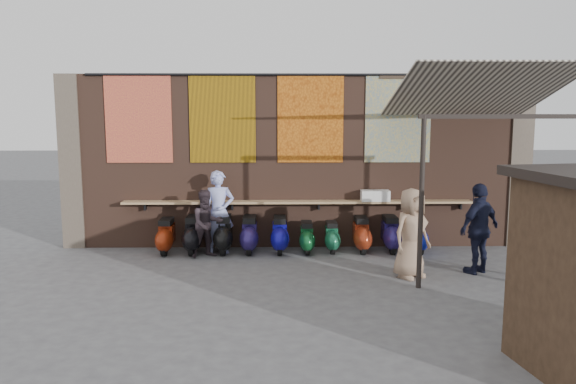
% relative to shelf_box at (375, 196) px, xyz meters
% --- Properties ---
extents(ground, '(70.00, 70.00, 0.00)m').
position_rel_shelf_box_xyz_m(ground, '(-1.79, -2.30, -1.25)').
color(ground, '#474749').
rests_on(ground, ground).
extents(brick_wall, '(10.00, 0.40, 4.00)m').
position_rel_shelf_box_xyz_m(brick_wall, '(-1.79, 0.40, 0.75)').
color(brick_wall, brown).
rests_on(brick_wall, ground).
extents(pier_left, '(0.50, 0.50, 4.00)m').
position_rel_shelf_box_xyz_m(pier_left, '(-6.99, 0.40, 0.75)').
color(pier_left, '#4C4238').
rests_on(pier_left, ground).
extents(pier_right, '(0.50, 0.50, 4.00)m').
position_rel_shelf_box_xyz_m(pier_right, '(3.41, 0.40, 0.75)').
color(pier_right, '#4C4238').
rests_on(pier_right, ground).
extents(eating_counter, '(8.00, 0.32, 0.05)m').
position_rel_shelf_box_xyz_m(eating_counter, '(-1.79, 0.03, -0.15)').
color(eating_counter, '#9E7A51').
rests_on(eating_counter, brick_wall).
extents(shelf_box, '(0.65, 0.28, 0.25)m').
position_rel_shelf_box_xyz_m(shelf_box, '(0.00, 0.00, 0.00)').
color(shelf_box, white).
rests_on(shelf_box, eating_counter).
extents(tapestry_redgold, '(1.50, 0.02, 2.00)m').
position_rel_shelf_box_xyz_m(tapestry_redgold, '(-5.39, 0.18, 1.75)').
color(tapestry_redgold, maroon).
rests_on(tapestry_redgold, brick_wall).
extents(tapestry_sun, '(1.50, 0.02, 2.00)m').
position_rel_shelf_box_xyz_m(tapestry_sun, '(-3.49, 0.18, 1.75)').
color(tapestry_sun, orange).
rests_on(tapestry_sun, brick_wall).
extents(tapestry_orange, '(1.50, 0.02, 2.00)m').
position_rel_shelf_box_xyz_m(tapestry_orange, '(-1.49, 0.18, 1.75)').
color(tapestry_orange, '#C36818').
rests_on(tapestry_orange, brick_wall).
extents(tapestry_multi, '(1.50, 0.02, 2.00)m').
position_rel_shelf_box_xyz_m(tapestry_multi, '(0.51, 0.18, 1.75)').
color(tapestry_multi, '#2B619F').
rests_on(tapestry_multi, brick_wall).
extents(hang_rail, '(9.50, 0.06, 0.06)m').
position_rel_shelf_box_xyz_m(hang_rail, '(-1.79, 0.17, 2.73)').
color(hang_rail, black).
rests_on(hang_rail, brick_wall).
extents(scooter_stool_0, '(0.37, 0.81, 0.77)m').
position_rel_shelf_box_xyz_m(scooter_stool_0, '(-4.75, -0.32, -0.86)').
color(scooter_stool_0, maroon).
rests_on(scooter_stool_0, ground).
extents(scooter_stool_1, '(0.39, 0.87, 0.83)m').
position_rel_shelf_box_xyz_m(scooter_stool_1, '(-4.14, -0.30, -0.83)').
color(scooter_stool_1, black).
rests_on(scooter_stool_1, ground).
extents(scooter_stool_2, '(0.39, 0.88, 0.83)m').
position_rel_shelf_box_xyz_m(scooter_stool_2, '(-3.45, -0.28, -0.83)').
color(scooter_stool_2, black).
rests_on(scooter_stool_2, ground).
extents(scooter_stool_3, '(0.39, 0.86, 0.81)m').
position_rel_shelf_box_xyz_m(scooter_stool_3, '(-2.88, -0.29, -0.84)').
color(scooter_stool_3, '#221753').
rests_on(scooter_stool_3, ground).
extents(scooter_stool_4, '(0.38, 0.85, 0.80)m').
position_rel_shelf_box_xyz_m(scooter_stool_4, '(-2.19, -0.30, -0.85)').
color(scooter_stool_4, '#100C8B').
rests_on(scooter_stool_4, ground).
extents(scooter_stool_5, '(0.33, 0.73, 0.69)m').
position_rel_shelf_box_xyz_m(scooter_stool_5, '(-1.58, -0.33, -0.90)').
color(scooter_stool_5, '#0F4E24').
rests_on(scooter_stool_5, ground).
extents(scooter_stool_6, '(0.32, 0.71, 0.68)m').
position_rel_shelf_box_xyz_m(scooter_stool_6, '(-1.01, -0.26, -0.91)').
color(scooter_stool_6, '#175F3E').
rests_on(scooter_stool_6, ground).
extents(scooter_stool_7, '(0.38, 0.83, 0.79)m').
position_rel_shelf_box_xyz_m(scooter_stool_7, '(-0.34, -0.27, -0.85)').
color(scooter_stool_7, maroon).
rests_on(scooter_stool_7, ground).
extents(scooter_stool_8, '(0.38, 0.85, 0.80)m').
position_rel_shelf_box_xyz_m(scooter_stool_8, '(0.32, -0.25, -0.85)').
color(scooter_stool_8, '#1F1655').
rests_on(scooter_stool_8, ground).
extents(scooter_stool_9, '(0.35, 0.77, 0.73)m').
position_rel_shelf_box_xyz_m(scooter_stool_9, '(0.92, -0.35, -0.88)').
color(scooter_stool_9, navy).
rests_on(scooter_stool_9, ground).
extents(diner_left, '(0.74, 0.55, 1.86)m').
position_rel_shelf_box_xyz_m(diner_left, '(-3.55, -0.30, -0.32)').
color(diner_left, '#9FA7E7').
rests_on(diner_left, ground).
extents(diner_right, '(0.90, 0.83, 1.48)m').
position_rel_shelf_box_xyz_m(diner_right, '(-3.78, -0.67, -0.51)').
color(diner_right, '#32272D').
rests_on(diner_right, ground).
extents(shopper_navy, '(1.12, 0.93, 1.79)m').
position_rel_shelf_box_xyz_m(shopper_navy, '(1.71, -1.99, -0.35)').
color(shopper_navy, black).
rests_on(shopper_navy, ground).
extents(shopper_tan, '(1.01, 0.93, 1.73)m').
position_rel_shelf_box_xyz_m(shopper_tan, '(0.31, -2.25, -0.38)').
color(shopper_tan, '#987960').
rests_on(shopper_tan, ground).
extents(awning_canvas, '(3.20, 3.28, 0.97)m').
position_rel_shelf_box_xyz_m(awning_canvas, '(1.71, -1.40, 2.30)').
color(awning_canvas, beige).
rests_on(awning_canvas, brick_wall).
extents(awning_ledger, '(3.30, 0.08, 0.12)m').
position_rel_shelf_box_xyz_m(awning_ledger, '(1.71, 0.19, 2.70)').
color(awning_ledger, '#33261C').
rests_on(awning_ledger, brick_wall).
extents(awning_header, '(3.00, 0.08, 0.08)m').
position_rel_shelf_box_xyz_m(awning_header, '(1.71, -2.90, 1.83)').
color(awning_header, black).
rests_on(awning_header, awning_post_left).
extents(awning_post_left, '(0.09, 0.09, 3.10)m').
position_rel_shelf_box_xyz_m(awning_post_left, '(0.31, -2.90, 0.30)').
color(awning_post_left, black).
rests_on(awning_post_left, ground).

